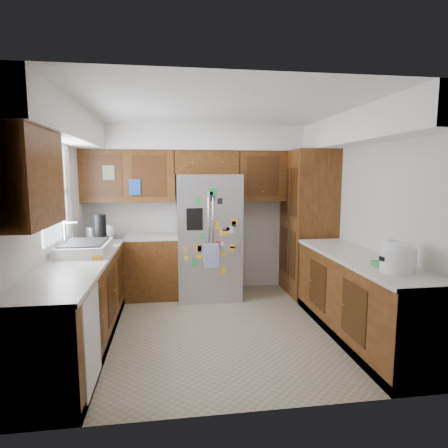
% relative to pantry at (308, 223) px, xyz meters
% --- Properties ---
extents(floor, '(3.60, 3.60, 0.00)m').
position_rel_pantry_xyz_m(floor, '(-1.50, -1.15, -1.07)').
color(floor, tan).
rests_on(floor, ground).
extents(room_shell, '(3.64, 3.24, 2.52)m').
position_rel_pantry_xyz_m(room_shell, '(-1.61, -0.79, 0.75)').
color(room_shell, silver).
rests_on(room_shell, ground).
extents(left_counter_run, '(1.36, 3.20, 0.92)m').
position_rel_pantry_xyz_m(left_counter_run, '(-2.86, -1.12, -0.65)').
color(left_counter_run, '#3F240C').
rests_on(left_counter_run, ground).
extents(right_counter_run, '(0.63, 2.25, 0.92)m').
position_rel_pantry_xyz_m(right_counter_run, '(0.00, -1.62, -0.65)').
color(right_counter_run, '#3F240C').
rests_on(right_counter_run, ground).
extents(pantry, '(0.60, 0.90, 2.15)m').
position_rel_pantry_xyz_m(pantry, '(0.00, 0.00, 0.00)').
color(pantry, '#3F240C').
rests_on(pantry, ground).
extents(fridge, '(0.90, 0.79, 1.80)m').
position_rel_pantry_xyz_m(fridge, '(-1.50, 0.05, -0.17)').
color(fridge, '#A7A8AD').
rests_on(fridge, ground).
extents(bridge_cabinet, '(0.96, 0.34, 0.35)m').
position_rel_pantry_xyz_m(bridge_cabinet, '(-1.50, 0.28, 0.90)').
color(bridge_cabinet, '#3F240C').
rests_on(bridge_cabinet, fridge).
extents(fridge_top_items, '(0.83, 0.32, 0.27)m').
position_rel_pantry_xyz_m(fridge_top_items, '(-1.40, 0.25, 1.20)').
color(fridge_top_items, '#103598').
rests_on(fridge_top_items, bridge_cabinet).
extents(sink_assembly, '(0.52, 0.72, 0.37)m').
position_rel_pantry_xyz_m(sink_assembly, '(-3.00, -1.05, -0.09)').
color(sink_assembly, white).
rests_on(sink_assembly, left_counter_run).
extents(left_counter_clutter, '(0.34, 0.83, 0.38)m').
position_rel_pantry_xyz_m(left_counter_clutter, '(-2.95, -0.30, -0.02)').
color(left_counter_clutter, black).
rests_on(left_counter_clutter, left_counter_run).
extents(rice_cooker, '(0.32, 0.31, 0.27)m').
position_rel_pantry_xyz_m(rice_cooker, '(-0.00, -2.27, -0.01)').
color(rice_cooker, white).
rests_on(rice_cooker, right_counter_run).
extents(paper_towel, '(0.12, 0.12, 0.28)m').
position_rel_pantry_xyz_m(paper_towel, '(-0.01, -2.14, -0.02)').
color(paper_towel, white).
rests_on(paper_towel, right_counter_run).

